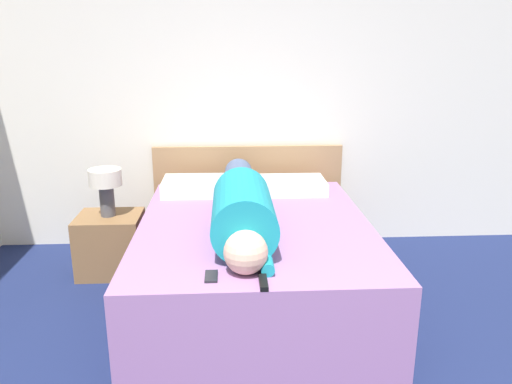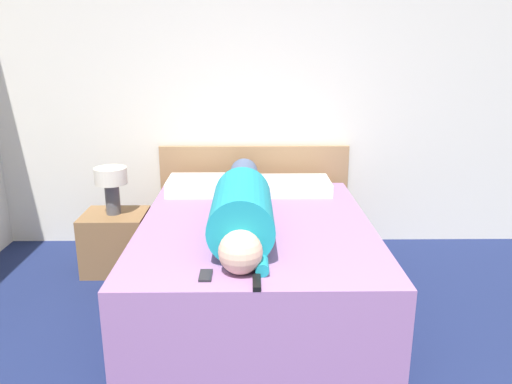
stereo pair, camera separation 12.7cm
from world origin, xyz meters
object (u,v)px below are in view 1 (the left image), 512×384
Objects in this scene: bed at (255,263)px; pillow_second at (287,185)px; person_lying at (242,206)px; table_lamp at (106,184)px; pillow_near_headboard at (204,186)px; tv_remote at (263,283)px; nightstand at (111,244)px; cell_phone at (211,276)px.

bed is 3.22× the size of pillow_second.
bed is 0.48m from person_lying.
table_lamp is (-1.09, 0.55, 0.42)m from bed.
table_lamp is 0.60× the size of pillow_second.
pillow_second is (0.38, 0.84, -0.11)m from person_lying.
table_lamp is 1.39m from pillow_second.
table_lamp is at bearing 153.33° from bed.
pillow_near_headboard is 1.66m from tv_remote.
table_lamp reaches higher than pillow_second.
pillow_near_headboard is (-0.28, 0.84, -0.10)m from person_lying.
pillow_second is (0.29, 0.71, 0.34)m from bed.
bed is 0.95m from tv_remote.
table_lamp is at bearing 126.71° from tv_remote.
bed is 1.29m from table_lamp.
person_lying is (1.00, -0.68, 0.03)m from table_lamp.
table_lamp is 0.57× the size of pillow_near_headboard.
nightstand is 0.79× the size of pillow_second.
nightstand is at bearing -167.06° from pillow_near_headboard.
person_lying is at bearing -114.19° from pillow_second.
cell_phone is (0.83, -1.36, -0.12)m from table_lamp.
bed is at bearing -26.67° from table_lamp.
pillow_near_headboard reaches higher than cell_phone.
cell_phone is at bearing -104.53° from person_lying.
pillow_near_headboard is 1.05× the size of pillow_second.
cell_phone is at bearing -107.92° from bed.
cell_phone is (0.83, -1.36, 0.36)m from nightstand.
pillow_second is 1.64m from tv_remote.
pillow_second is 1.62m from cell_phone.
pillow_second is at bearing 79.55° from tv_remote.
nightstand is at bearing 121.34° from cell_phone.
pillow_second is (1.38, 0.17, 0.40)m from nightstand.
table_lamp is at bearing -167.06° from pillow_near_headboard.
pillow_second reaches higher than bed.
table_lamp is at bearing 0.00° from nightstand.
pillow_near_headboard is at bearing 180.00° from pillow_second.
tv_remote is at bearing -53.29° from table_lamp.
bed is at bearing -112.32° from pillow_second.
pillow_near_headboard reaches higher than tv_remote.
table_lamp is 2.79× the size of cell_phone.
person_lying is at bearing 95.87° from tv_remote.
tv_remote is (1.08, -1.45, 0.37)m from nightstand.
cell_phone is at bearing -110.01° from pillow_second.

